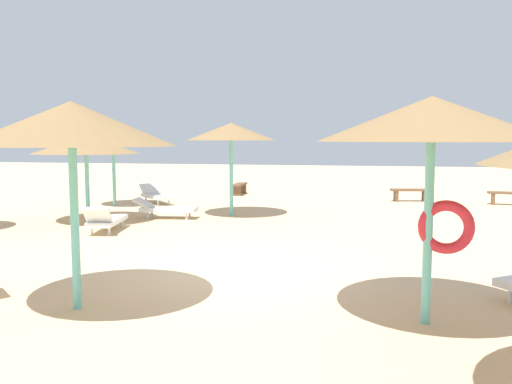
{
  "coord_description": "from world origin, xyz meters",
  "views": [
    {
      "loc": [
        2.55,
        -8.92,
        2.42
      ],
      "look_at": [
        0.0,
        3.0,
        1.2
      ],
      "focal_mm": 37.24,
      "sensor_mm": 36.0,
      "label": 1
    }
  ],
  "objects_px": {
    "parasol_5": "(71,124)",
    "lounger_4": "(156,195)",
    "parasol_3": "(86,145)",
    "parasol_2": "(231,132)",
    "bench_1": "(239,187)",
    "bench_0": "(410,193)",
    "parasol_4": "(113,133)",
    "lounger_2": "(164,208)",
    "lounger_3": "(106,220)",
    "parasol_0": "(432,121)",
    "bench_2": "(510,196)"
  },
  "relations": [
    {
      "from": "bench_1",
      "to": "bench_0",
      "type": "bearing_deg",
      "value": -8.49
    },
    {
      "from": "lounger_4",
      "to": "lounger_3",
      "type": "bearing_deg",
      "value": -79.07
    },
    {
      "from": "lounger_2",
      "to": "parasol_5",
      "type": "bearing_deg",
      "value": -76.28
    },
    {
      "from": "bench_1",
      "to": "parasol_3",
      "type": "bearing_deg",
      "value": -106.4
    },
    {
      "from": "lounger_3",
      "to": "bench_0",
      "type": "relative_size",
      "value": 1.26
    },
    {
      "from": "parasol_4",
      "to": "bench_1",
      "type": "xyz_separation_m",
      "value": [
        3.48,
        4.8,
        -2.27
      ]
    },
    {
      "from": "lounger_4",
      "to": "parasol_4",
      "type": "bearing_deg",
      "value": -136.95
    },
    {
      "from": "parasol_4",
      "to": "lounger_2",
      "type": "xyz_separation_m",
      "value": [
        2.9,
        -2.45,
        -2.31
      ]
    },
    {
      "from": "parasol_0",
      "to": "parasol_2",
      "type": "relative_size",
      "value": 1.01
    },
    {
      "from": "parasol_0",
      "to": "parasol_5",
      "type": "distance_m",
      "value": 4.83
    },
    {
      "from": "parasol_3",
      "to": "lounger_4",
      "type": "bearing_deg",
      "value": 88.28
    },
    {
      "from": "lounger_3",
      "to": "bench_1",
      "type": "xyz_separation_m",
      "value": [
        1.16,
        9.85,
        0.02
      ]
    },
    {
      "from": "parasol_4",
      "to": "parasol_5",
      "type": "height_order",
      "value": "parasol_5"
    },
    {
      "from": "parasol_5",
      "to": "lounger_4",
      "type": "relative_size",
      "value": 1.63
    },
    {
      "from": "bench_2",
      "to": "parasol_2",
      "type": "bearing_deg",
      "value": -152.93
    },
    {
      "from": "parasol_3",
      "to": "lounger_4",
      "type": "height_order",
      "value": "parasol_3"
    },
    {
      "from": "parasol_2",
      "to": "bench_0",
      "type": "distance_m",
      "value": 8.15
    },
    {
      "from": "parasol_2",
      "to": "parasol_4",
      "type": "distance_m",
      "value": 4.99
    },
    {
      "from": "bench_1",
      "to": "parasol_0",
      "type": "bearing_deg",
      "value": -67.64
    },
    {
      "from": "lounger_4",
      "to": "bench_0",
      "type": "distance_m",
      "value": 9.82
    },
    {
      "from": "parasol_2",
      "to": "parasol_4",
      "type": "relative_size",
      "value": 1.0
    },
    {
      "from": "parasol_3",
      "to": "bench_1",
      "type": "xyz_separation_m",
      "value": [
        2.48,
        8.42,
        -1.9
      ]
    },
    {
      "from": "parasol_4",
      "to": "bench_0",
      "type": "relative_size",
      "value": 1.88
    },
    {
      "from": "parasol_2",
      "to": "lounger_2",
      "type": "xyz_separation_m",
      "value": [
        -1.87,
        -0.97,
        -2.33
      ]
    },
    {
      "from": "lounger_2",
      "to": "bench_2",
      "type": "bearing_deg",
      "value": 27.13
    },
    {
      "from": "lounger_2",
      "to": "bench_1",
      "type": "bearing_deg",
      "value": 85.43
    },
    {
      "from": "lounger_2",
      "to": "lounger_3",
      "type": "distance_m",
      "value": 2.67
    },
    {
      "from": "parasol_4",
      "to": "lounger_3",
      "type": "bearing_deg",
      "value": -65.29
    },
    {
      "from": "parasol_4",
      "to": "bench_1",
      "type": "bearing_deg",
      "value": 54.06
    },
    {
      "from": "parasol_0",
      "to": "lounger_3",
      "type": "height_order",
      "value": "parasol_0"
    },
    {
      "from": "lounger_3",
      "to": "parasol_4",
      "type": "bearing_deg",
      "value": 114.71
    },
    {
      "from": "parasol_3",
      "to": "bench_1",
      "type": "relative_size",
      "value": 2.03
    },
    {
      "from": "bench_1",
      "to": "lounger_3",
      "type": "bearing_deg",
      "value": -96.69
    },
    {
      "from": "parasol_2",
      "to": "parasol_5",
      "type": "bearing_deg",
      "value": -88.79
    },
    {
      "from": "bench_2",
      "to": "lounger_4",
      "type": "bearing_deg",
      "value": -170.3
    },
    {
      "from": "parasol_0",
      "to": "bench_1",
      "type": "distance_m",
      "value": 16.7
    },
    {
      "from": "parasol_2",
      "to": "bench_1",
      "type": "distance_m",
      "value": 6.81
    },
    {
      "from": "parasol_2",
      "to": "parasol_3",
      "type": "height_order",
      "value": "parasol_2"
    },
    {
      "from": "lounger_2",
      "to": "bench_1",
      "type": "distance_m",
      "value": 7.27
    },
    {
      "from": "parasol_3",
      "to": "lounger_2",
      "type": "height_order",
      "value": "parasol_3"
    },
    {
      "from": "lounger_3",
      "to": "parasol_3",
      "type": "bearing_deg",
      "value": 132.74
    },
    {
      "from": "lounger_4",
      "to": "bench_2",
      "type": "xyz_separation_m",
      "value": [
        12.93,
        2.21,
        0.03
      ]
    },
    {
      "from": "parasol_2",
      "to": "lounger_4",
      "type": "bearing_deg",
      "value": 144.9
    },
    {
      "from": "lounger_4",
      "to": "bench_0",
      "type": "height_order",
      "value": "lounger_4"
    },
    {
      "from": "parasol_5",
      "to": "parasol_2",
      "type": "bearing_deg",
      "value": 91.21
    },
    {
      "from": "lounger_3",
      "to": "lounger_2",
      "type": "bearing_deg",
      "value": 77.53
    },
    {
      "from": "parasol_4",
      "to": "lounger_4",
      "type": "bearing_deg",
      "value": 43.05
    },
    {
      "from": "lounger_3",
      "to": "bench_1",
      "type": "relative_size",
      "value": 1.3
    },
    {
      "from": "parasol_2",
      "to": "lounger_2",
      "type": "height_order",
      "value": "parasol_2"
    },
    {
      "from": "lounger_2",
      "to": "lounger_4",
      "type": "height_order",
      "value": "lounger_4"
    }
  ]
}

